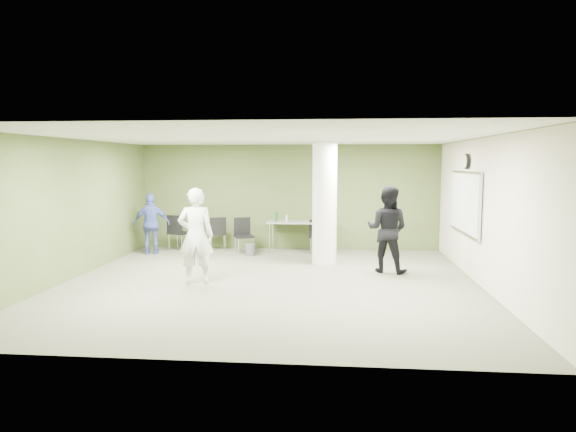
# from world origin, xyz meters

# --- Properties ---
(floor) EXTENTS (8.00, 8.00, 0.00)m
(floor) POSITION_xyz_m (0.00, 0.00, 0.00)
(floor) COLOR #5B5A47
(floor) RESTS_ON ground
(ceiling) EXTENTS (8.00, 8.00, 0.00)m
(ceiling) POSITION_xyz_m (0.00, 0.00, 2.80)
(ceiling) COLOR white
(ceiling) RESTS_ON wall_back
(wall_back) EXTENTS (8.00, 2.80, 0.02)m
(wall_back) POSITION_xyz_m (0.00, 4.00, 1.40)
(wall_back) COLOR #4C5628
(wall_back) RESTS_ON floor
(wall_left) EXTENTS (0.02, 8.00, 2.80)m
(wall_left) POSITION_xyz_m (-4.00, 0.00, 1.40)
(wall_left) COLOR #4C5628
(wall_left) RESTS_ON floor
(wall_right_cream) EXTENTS (0.02, 8.00, 2.80)m
(wall_right_cream) POSITION_xyz_m (4.00, 0.00, 1.40)
(wall_right_cream) COLOR beige
(wall_right_cream) RESTS_ON floor
(column) EXTENTS (0.56, 0.56, 2.80)m
(column) POSITION_xyz_m (1.00, 2.00, 1.40)
(column) COLOR silver
(column) RESTS_ON floor
(whiteboard) EXTENTS (0.05, 2.30, 1.30)m
(whiteboard) POSITION_xyz_m (3.92, 1.20, 1.50)
(whiteboard) COLOR silver
(whiteboard) RESTS_ON wall_right_cream
(wall_clock) EXTENTS (0.06, 0.32, 0.32)m
(wall_clock) POSITION_xyz_m (3.92, 1.20, 2.35)
(wall_clock) COLOR black
(wall_clock) RESTS_ON wall_right_cream
(folding_table) EXTENTS (1.70, 0.77, 1.05)m
(folding_table) POSITION_xyz_m (0.31, 3.54, 0.75)
(folding_table) COLOR gray
(folding_table) RESTS_ON floor
(wastebasket) EXTENTS (0.25, 0.25, 0.29)m
(wastebasket) POSITION_xyz_m (-0.88, 2.87, 0.15)
(wastebasket) COLOR #4C4C4C
(wastebasket) RESTS_ON floor
(chair_back_left) EXTENTS (0.58, 0.58, 0.95)m
(chair_back_left) POSITION_xyz_m (-2.90, 3.37, 0.56)
(chair_back_left) COLOR black
(chair_back_left) RESTS_ON floor
(chair_back_right) EXTENTS (0.55, 0.55, 0.89)m
(chair_back_right) POSITION_xyz_m (-1.86, 3.57, 0.52)
(chair_back_right) COLOR black
(chair_back_right) RESTS_ON floor
(chair_table_left) EXTENTS (0.60, 0.60, 0.91)m
(chair_table_left) POSITION_xyz_m (-1.11, 3.19, 0.53)
(chair_table_left) COLOR black
(chair_table_left) RESTS_ON floor
(chair_table_right) EXTENTS (0.57, 0.57, 0.87)m
(chair_table_right) POSITION_xyz_m (0.83, 3.26, 0.51)
(chair_table_right) COLOR black
(chair_table_right) RESTS_ON floor
(woman_white) EXTENTS (0.75, 0.58, 1.85)m
(woman_white) POSITION_xyz_m (-1.41, -0.17, 0.93)
(woman_white) COLOR silver
(woman_white) RESTS_ON floor
(man_black) EXTENTS (1.07, 0.96, 1.83)m
(man_black) POSITION_xyz_m (2.35, 1.20, 0.92)
(man_black) COLOR black
(man_black) RESTS_ON floor
(man_blue) EXTENTS (0.97, 0.58, 1.54)m
(man_blue) POSITION_xyz_m (-3.40, 2.83, 0.77)
(man_blue) COLOR #4457AA
(man_blue) RESTS_ON floor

